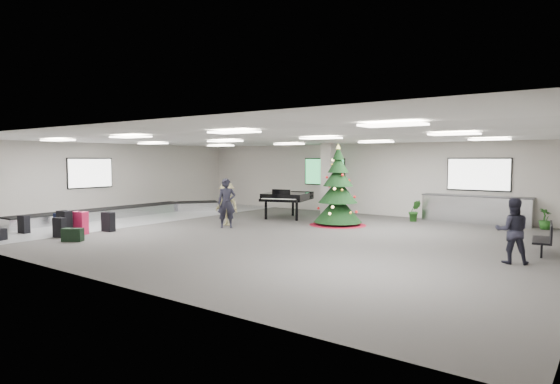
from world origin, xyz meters
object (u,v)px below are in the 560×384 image
Objects in this scene: baggage_carousel at (125,212)px; traveler_b at (227,204)px; potted_plant_left at (415,211)px; pink_suitcase at (81,223)px; bench at (546,237)px; service_counter at (475,209)px; traveler_a at (227,203)px; grand_piano at (287,197)px; christmas_tree at (338,197)px; potted_plant_right at (545,219)px; traveler_bench at (512,231)px.

traveler_b reaches higher than baggage_carousel.
potted_plant_left reaches higher than baggage_carousel.
pink_suitcase is 13.99m from bench.
traveler_a is (-7.02, -6.58, 0.35)m from service_counter.
bench is (15.84, 1.48, 0.26)m from baggage_carousel.
traveler_a is at bearing 1.55° from baggage_carousel.
grand_piano is 3.19m from traveler_b.
grand_piano is at bearing 160.16° from bench.
christmas_tree reaches higher than traveler_b.
traveler_a reaches higher than pink_suitcase.
grand_piano reaches higher than service_counter.
potted_plant_left is at bearing 28.61° from baggage_carousel.
baggage_carousel is 7.07m from grand_piano.
baggage_carousel is at bearing 119.15° from pink_suitcase.
service_counter is 1.56× the size of grand_piano.
traveler_b reaches higher than grand_piano.
service_counter is 1.31× the size of christmas_tree.
christmas_tree reaches higher than baggage_carousel.
potted_plant_left reaches higher than pink_suitcase.
service_counter is 2.26× the size of traveler_a.
christmas_tree is 3.57× the size of potted_plant_left.
bench is 0.77× the size of traveler_a.
traveler_a is 2.38× the size of potted_plant_right.
potted_plant_left is (-2.10, -0.87, -0.11)m from service_counter.
traveler_b is 7.49m from potted_plant_left.
bench is 1.59× the size of potted_plant_left.
potted_plant_left is at bearing 132.49° from bench.
christmas_tree is at bearing -45.20° from traveler_bench.
traveler_a is 9.50m from traveler_bench.
bench is at bearing -60.23° from service_counter.
baggage_carousel is 5.41× the size of traveler_a.
traveler_a is 1.14× the size of traveler_bench.
service_counter is 2.50× the size of traveler_b.
pink_suitcase is 9.12m from christmas_tree.
potted_plant_right is (-0.60, 5.06, -0.10)m from bench.
traveler_b is at bearing 87.32° from traveler_a.
christmas_tree is 7.36m from potted_plant_right.
traveler_a reaches higher than potted_plant_left.
pink_suitcase is at bearing -129.97° from christmas_tree.
traveler_a is at bearing -134.03° from christmas_tree.
service_counter is at bearing 39.07° from traveler_b.
bench is at bearing -40.62° from potted_plant_left.
traveler_b reaches higher than potted_plant_left.
traveler_b is at bearing -148.90° from potted_plant_right.
traveler_bench is (9.90, -0.75, -0.02)m from traveler_b.
grand_piano is (-2.79, 0.58, -0.15)m from christmas_tree.
traveler_b reaches higher than service_counter.
traveler_bench is (-0.53, -1.63, 0.31)m from bench.
traveler_a is (-2.91, -3.02, -0.16)m from christmas_tree.
bench is at bearing -29.51° from grand_piano.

